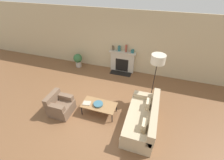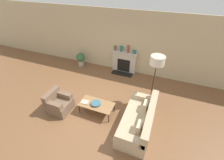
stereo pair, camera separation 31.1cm
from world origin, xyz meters
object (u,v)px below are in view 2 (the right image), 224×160
armchair_near (59,103)px  bowl (96,103)px  mantel_vase_center_left (121,49)px  fireplace (124,62)px  coffee_table (97,105)px  mantel_vase_left (115,48)px  book (85,102)px  couch (139,120)px  floor_lamp (157,63)px  mantel_vase_right (134,52)px  potted_plant (81,59)px  mantel_vase_center_right (128,49)px

armchair_near → bowl: armchair_near is taller
mantel_vase_center_left → fireplace: bearing=-4.7°
fireplace → armchair_near: (-1.36, -3.38, -0.21)m
coffee_table → mantel_vase_left: mantel_vase_left is taller
book → mantel_vase_center_left: 3.20m
fireplace → mantel_vase_center_left: bearing=175.3°
couch → floor_lamp: size_ratio=1.01×
couch → mantel_vase_right: size_ratio=13.30×
couch → armchair_near: (-2.85, -0.29, -0.02)m
fireplace → coffee_table: size_ratio=1.07×
bowl → potted_plant: (-2.26, 2.74, -0.03)m
bowl → potted_plant: bearing=129.6°
coffee_table → potted_plant: size_ratio=1.67×
couch → floor_lamp: 1.94m
bowl → potted_plant: potted_plant is taller
mantel_vase_right → potted_plant: 2.88m
couch → mantel_vase_center_left: mantel_vase_center_left is taller
couch → mantel_vase_center_right: bearing=-156.7°
floor_lamp → potted_plant: 4.40m
floor_lamp → mantel_vase_center_left: (-1.80, 1.77, -0.54)m
fireplace → couch: (1.49, -3.09, -0.20)m
coffee_table → couch: bearing=-3.4°
fireplace → floor_lamp: floor_lamp is taller
coffee_table → floor_lamp: 2.47m
couch → mantel_vase_right: bearing=-161.6°
mantel_vase_center_right → book: bearing=-101.1°
armchair_near → mantel_vase_center_right: size_ratio=2.29×
armchair_near → coffee_table: bearing=-73.9°
mantel_vase_center_left → armchair_near: bearing=-109.0°
coffee_table → mantel_vase_left: 3.16m
floor_lamp → potted_plant: bearing=159.6°
mantel_vase_center_left → mantel_vase_center_right: bearing=0.0°
mantel_vase_right → couch: bearing=-71.6°
book → mantel_vase_center_right: size_ratio=0.89×
couch → book: size_ratio=6.64×
couch → book: 1.95m
coffee_table → book: 0.43m
fireplace → mantel_vase_center_right: size_ratio=3.81×
book → mantel_vase_center_left: bearing=74.3°
coffee_table → floor_lamp: bearing=37.0°
mantel_vase_center_left → coffee_table: bearing=-87.2°
mantel_vase_center_left → mantel_vase_right: 0.64m
fireplace → couch: 3.44m
armchair_near → bowl: (1.31, 0.36, 0.14)m
fireplace → couch: size_ratio=0.65×
floor_lamp → potted_plant: (-3.93, 1.47, -1.31)m
mantel_vase_center_right → mantel_vase_center_left: bearing=180.0°
couch → mantel_vase_left: mantel_vase_left is taller
coffee_table → floor_lamp: floor_lamp is taller
bowl → fireplace: bearing=89.0°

